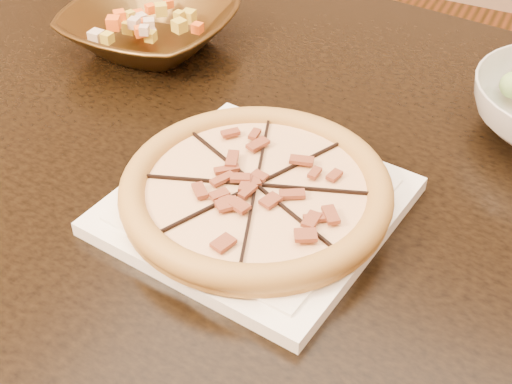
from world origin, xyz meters
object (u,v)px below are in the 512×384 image
plate (256,205)px  bronze_bowl (150,28)px  dining_table (252,189)px  pizza (256,189)px

plate → bronze_bowl: bearing=139.3°
plate → bronze_bowl: bronze_bowl is taller
dining_table → plate: plate is taller
plate → pizza: (-0.00, 0.00, 0.02)m
plate → pizza: 0.02m
plate → pizza: bearing=166.5°
plate → bronze_bowl: 0.43m
pizza → bronze_bowl: bearing=139.3°
bronze_bowl → pizza: bearing=-40.7°
plate → bronze_bowl: (-0.33, 0.28, 0.02)m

